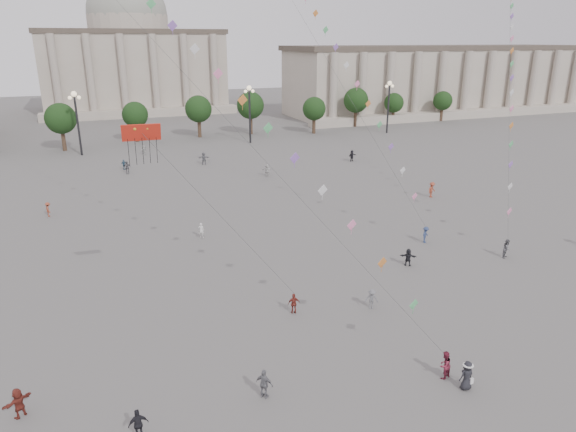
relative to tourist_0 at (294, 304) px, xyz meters
name	(u,v)px	position (x,y,z in m)	size (l,w,h in m)	color
ground	(361,367)	(1.32, -7.44, -0.77)	(360.00, 360.00, 0.00)	#5D5A57
hall_east	(438,80)	(76.32, 86.46, 7.66)	(84.00, 26.22, 17.20)	#A99F8D
hall_central	(132,57)	(1.32, 121.78, 13.46)	(48.30, 34.30, 35.50)	#A99F8D
tree_row	(162,113)	(1.32, 70.56, 4.62)	(137.12, 5.12, 8.00)	#3A2C1D
lamp_post_mid_west	(76,111)	(-13.68, 62.56, 6.58)	(2.00, 0.90, 10.65)	#262628
lamp_post_mid_east	(250,104)	(16.32, 62.56, 6.58)	(2.00, 0.90, 10.65)	#262628
lamp_post_far_east	(389,97)	(46.32, 62.56, 6.58)	(2.00, 0.90, 10.65)	#262628
person_crowd_0	(124,165)	(-7.81, 49.26, 0.00)	(0.91, 0.38, 1.55)	#2F506A
person_crowd_3	(408,257)	(12.29, 4.01, 0.01)	(1.44, 0.46, 1.55)	black
person_crowd_4	(144,150)	(-3.69, 59.32, 0.00)	(1.42, 0.45, 1.53)	silver
person_crowd_6	(372,299)	(5.53, -1.42, -0.01)	(0.98, 0.56, 1.52)	slate
person_crowd_7	(267,170)	(11.03, 37.66, 0.12)	(1.65, 0.53, 1.78)	silver
person_crowd_8	(432,190)	(26.68, 20.32, 0.20)	(1.26, 0.72, 1.95)	#963E29
person_crowd_9	(352,156)	(26.94, 41.73, 0.14)	(1.68, 0.53, 1.81)	black
person_crowd_12	(204,158)	(4.20, 48.27, 0.20)	(1.80, 0.57, 1.94)	slate
person_crowd_13	(201,230)	(-2.99, 17.09, 0.01)	(0.57, 0.37, 1.56)	silver
person_crowd_16	(127,167)	(-7.55, 46.43, 0.18)	(1.11, 0.46, 1.89)	slate
person_crowd_17	(48,209)	(-17.38, 29.70, 0.04)	(1.05, 0.60, 1.62)	brown
tourist_0	(294,304)	(0.00, 0.00, 0.00)	(0.90, 0.38, 1.54)	maroon
tourist_2	(19,403)	(-17.27, -4.71, 0.07)	(1.56, 0.50, 1.68)	maroon
tourist_3	(264,384)	(-4.94, -7.92, 0.10)	(1.02, 0.43, 1.74)	slate
tourist_4	(138,424)	(-11.66, -8.56, 0.06)	(0.98, 0.41, 1.66)	black
kite_flyer_0	(445,365)	(5.31, -10.07, 0.09)	(0.84, 0.65, 1.72)	maroon
kite_flyer_1	(426,235)	(16.91, 7.95, 0.04)	(1.04, 0.60, 1.61)	navy
kite_flyer_2	(507,248)	(21.56, 2.28, 0.10)	(0.84, 0.66, 1.73)	#5C5C60
hat_person	(467,375)	(5.83, -11.35, 0.14)	(0.88, 0.60, 1.75)	black
dragon_kite	(144,146)	(-9.33, 0.30, 12.02)	(5.83, 0.66, 15.23)	red
kite_train_east	(511,27)	(37.68, 22.24, 19.36)	(30.52, 37.08, 59.68)	#3F3F3F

